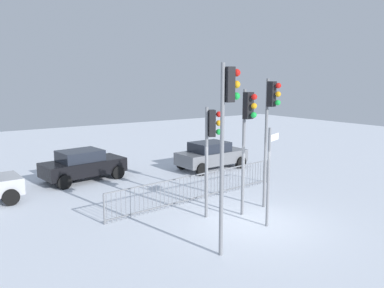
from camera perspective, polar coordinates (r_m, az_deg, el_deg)
ground_plane at (r=13.31m, az=8.79°, el=-11.43°), size 60.00×60.00×0.00m
traffic_light_foreground_left at (r=14.11m, az=11.61°, el=4.33°), size 0.37×0.55×4.79m
traffic_light_mid_left at (r=13.11m, az=8.26°, el=2.93°), size 0.34×0.57×4.43m
traffic_light_rear_left at (r=12.93m, az=2.87°, el=1.01°), size 0.53×0.40×3.85m
traffic_light_mid_right at (r=9.97m, az=5.22°, el=3.95°), size 0.57×0.35×5.17m
direction_sign_post at (r=12.57m, az=11.45°, el=-4.09°), size 0.74×0.34×3.25m
pedestrian_guard_railing at (r=15.28m, az=1.13°, el=-6.35°), size 8.33×0.77×1.07m
car_black_near at (r=18.89m, az=-16.00°, el=-2.97°), size 3.98×2.32×1.47m
car_grey_mid at (r=20.53m, az=2.87°, el=-1.63°), size 3.86×2.04×1.47m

